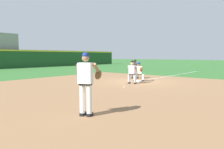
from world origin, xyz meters
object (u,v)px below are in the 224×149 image
object	(u,v)px
first_baseman	(139,71)
baseball	(124,87)
pitcher	(87,80)
baserunner	(132,71)
umpire	(135,68)
first_base_bag	(138,81)

from	to	relation	value
first_baseman	baseball	bearing A→B (deg)	-162.20
pitcher	baserunner	xyz separation A→B (m)	(6.95, 3.06, -0.27)
first_baseman	umpire	size ratio (longest dim) A/B	0.92
pitcher	umpire	xyz separation A→B (m)	(9.69, 4.62, -0.27)
baserunner	first_baseman	bearing A→B (deg)	14.48
first_base_bag	pitcher	distance (m)	8.88
first_base_bag	baserunner	bearing A→B (deg)	-165.71
first_base_bag	baseball	xyz separation A→B (m)	(-2.95, -0.95, -0.01)
pitcher	first_baseman	bearing A→B (deg)	22.27
first_base_bag	baserunner	size ratio (longest dim) A/B	0.26
first_base_bag	first_baseman	xyz separation A→B (m)	(0.17, 0.05, 0.69)
first_baseman	pitcher	bearing A→B (deg)	-157.73
baseball	umpire	xyz separation A→B (m)	(4.48, 2.21, 0.76)
baseball	first_baseman	xyz separation A→B (m)	(3.12, 1.00, 0.69)
baserunner	umpire	world-z (taller)	same
first_baseman	umpire	bearing A→B (deg)	41.64
baserunner	pitcher	bearing A→B (deg)	-156.27
first_baseman	umpire	xyz separation A→B (m)	(1.35, 1.20, 0.06)
first_base_bag	first_baseman	bearing A→B (deg)	15.81
pitcher	first_baseman	xyz separation A→B (m)	(8.33, 3.41, -0.33)
pitcher	baserunner	world-z (taller)	pitcher
first_base_bag	baserunner	xyz separation A→B (m)	(-1.21, -0.31, 0.75)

